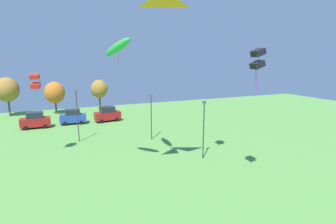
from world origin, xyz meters
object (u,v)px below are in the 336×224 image
at_px(kite_flying_3, 35,81).
at_px(light_post_2, 151,114).
at_px(parked_car_second_from_left, 73,117).
at_px(parked_car_leftmost, 35,120).
at_px(treeline_tree_2, 55,93).
at_px(kite_flying_1, 164,5).
at_px(treeline_tree_3, 99,89).
at_px(parked_car_third_from_left, 108,114).
at_px(kite_flying_6, 117,47).
at_px(light_post_0, 77,113).
at_px(kite_flying_0, 258,59).
at_px(treeline_tree_1, 7,90).
at_px(light_post_1, 204,127).

bearing_deg(kite_flying_3, light_post_2, 7.68).
bearing_deg(parked_car_second_from_left, parked_car_leftmost, -168.45).
bearing_deg(parked_car_leftmost, treeline_tree_2, 74.20).
height_order(kite_flying_1, treeline_tree_3, kite_flying_1).
xyz_separation_m(parked_car_leftmost, parked_car_third_from_left, (10.98, 0.22, 0.01)).
xyz_separation_m(kite_flying_6, parked_car_leftmost, (-8.43, 20.85, -10.16)).
height_order(parked_car_second_from_left, treeline_tree_3, treeline_tree_3).
relative_size(parked_car_second_from_left, light_post_0, 0.63).
bearing_deg(parked_car_leftmost, kite_flying_3, -84.32).
distance_m(kite_flying_0, treeline_tree_3, 37.57).
bearing_deg(treeline_tree_1, light_post_2, -50.92).
relative_size(light_post_1, treeline_tree_1, 0.86).
height_order(parked_car_leftmost, light_post_2, light_post_2).
bearing_deg(light_post_0, kite_flying_6, -75.48).
distance_m(parked_car_second_from_left, light_post_2, 15.87).
distance_m(kite_flying_1, parked_car_third_from_left, 28.35).
relative_size(parked_car_second_from_left, light_post_1, 0.68).
xyz_separation_m(parked_car_second_from_left, light_post_0, (0.02, -10.21, 2.53)).
xyz_separation_m(light_post_1, treeline_tree_3, (-6.03, 29.97, 1.07)).
xyz_separation_m(light_post_2, treeline_tree_2, (-11.43, 22.89, 0.74)).
distance_m(kite_flying_3, kite_flying_6, 10.25).
height_order(parked_car_third_from_left, light_post_0, light_post_0).
xyz_separation_m(kite_flying_1, parked_car_second_from_left, (-5.55, 25.53, -13.12)).
xyz_separation_m(light_post_1, treeline_tree_1, (-22.12, 32.43, 1.43)).
xyz_separation_m(treeline_tree_1, treeline_tree_2, (7.94, -0.97, -0.81)).
xyz_separation_m(kite_flying_1, kite_flying_6, (-2.61, 4.08, -2.92)).
distance_m(kite_flying_0, parked_car_leftmost, 34.03).
distance_m(treeline_tree_2, treeline_tree_3, 8.29).
distance_m(light_post_0, treeline_tree_1, 23.61).
xyz_separation_m(parked_car_second_from_left, light_post_1, (11.67, -21.52, 2.31)).
relative_size(kite_flying_1, parked_car_leftmost, 0.82).
bearing_deg(parked_car_second_from_left, parked_car_third_from_left, 1.30).
bearing_deg(treeline_tree_3, kite_flying_1, -90.16).
height_order(kite_flying_3, parked_car_leftmost, kite_flying_3).
relative_size(parked_car_leftmost, parked_car_third_from_left, 0.96).
xyz_separation_m(kite_flying_6, light_post_2, (5.99, 8.51, -8.02)).
distance_m(kite_flying_0, kite_flying_6, 11.60).
bearing_deg(treeline_tree_1, light_post_0, -63.63).
bearing_deg(kite_flying_6, light_post_2, 54.87).
bearing_deg(kite_flying_0, treeline_tree_1, 120.46).
distance_m(kite_flying_1, light_post_2, 17.02).
distance_m(kite_flying_0, treeline_tree_1, 45.50).
bearing_deg(light_post_0, treeline_tree_2, 97.15).
height_order(parked_car_second_from_left, treeline_tree_1, treeline_tree_1).
relative_size(parked_car_third_from_left, light_post_2, 0.74).
distance_m(light_post_2, treeline_tree_2, 25.59).
xyz_separation_m(parked_car_third_from_left, light_post_2, (3.43, -12.56, 2.14)).
relative_size(kite_flying_0, treeline_tree_2, 0.55).
distance_m(treeline_tree_1, treeline_tree_2, 8.04).
bearing_deg(kite_flying_6, treeline_tree_1, 112.47).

